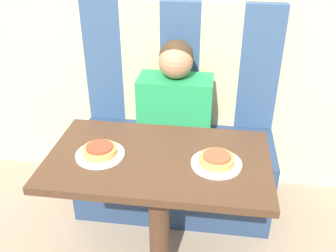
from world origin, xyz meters
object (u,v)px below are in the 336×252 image
(pizza_left, at_px, (100,150))
(plate_left, at_px, (100,155))
(pizza_right, at_px, (217,159))
(person, at_px, (175,96))
(plate_right, at_px, (216,164))

(pizza_left, bearing_deg, plate_left, 0.00)
(plate_left, distance_m, pizza_right, 0.51)
(plate_left, bearing_deg, pizza_right, 0.00)
(person, relative_size, pizza_right, 4.05)
(plate_right, bearing_deg, plate_left, 180.00)
(pizza_right, bearing_deg, person, 111.13)
(person, height_order, plate_right, person)
(person, xyz_separation_m, plate_left, (-0.25, -0.65, -0.00))
(plate_left, bearing_deg, person, 68.87)
(pizza_right, bearing_deg, plate_right, 0.00)
(person, distance_m, pizza_right, 0.70)
(plate_left, bearing_deg, plate_right, 0.00)
(plate_left, xyz_separation_m, pizza_right, (0.50, 0.00, 0.02))
(person, bearing_deg, pizza_right, -68.87)
(person, distance_m, plate_left, 0.70)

